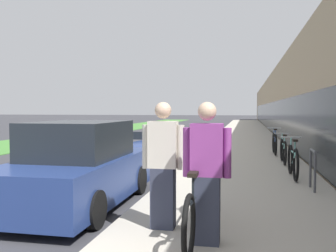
{
  "coord_description": "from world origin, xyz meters",
  "views": [
    {
      "loc": [
        5.5,
        -3.59,
        1.83
      ],
      "look_at": [
        1.83,
        14.04,
        1.02
      ],
      "focal_mm": 40.0,
      "sensor_mm": 36.0,
      "label": 1
    }
  ],
  "objects_px": {
    "bike_rack_hoop": "(313,165)",
    "cruiser_bike_nearest": "(293,161)",
    "cruiser_bike_farthest": "(275,143)",
    "vintage_roadster_curbside": "(145,152)",
    "parked_sedan_curbside": "(79,168)",
    "tandem_bicycle": "(199,205)",
    "person_rider": "(207,173)",
    "person_bystander": "(163,165)",
    "cruiser_bike_middle": "(283,151)"
  },
  "relations": [
    {
      "from": "bike_rack_hoop",
      "to": "cruiser_bike_nearest",
      "type": "height_order",
      "value": "cruiser_bike_nearest"
    },
    {
      "from": "cruiser_bike_farthest",
      "to": "vintage_roadster_curbside",
      "type": "relative_size",
      "value": 0.44
    },
    {
      "from": "cruiser_bike_farthest",
      "to": "parked_sedan_curbside",
      "type": "relative_size",
      "value": 0.43
    },
    {
      "from": "tandem_bicycle",
      "to": "person_rider",
      "type": "distance_m",
      "value": 0.6
    },
    {
      "from": "bike_rack_hoop",
      "to": "tandem_bicycle",
      "type": "bearing_deg",
      "value": -121.41
    },
    {
      "from": "parked_sedan_curbside",
      "to": "cruiser_bike_nearest",
      "type": "bearing_deg",
      "value": 36.32
    },
    {
      "from": "person_bystander",
      "to": "parked_sedan_curbside",
      "type": "bearing_deg",
      "value": 144.46
    },
    {
      "from": "cruiser_bike_farthest",
      "to": "bike_rack_hoop",
      "type": "bearing_deg",
      "value": -87.19
    },
    {
      "from": "bike_rack_hoop",
      "to": "cruiser_bike_nearest",
      "type": "bearing_deg",
      "value": 99.15
    },
    {
      "from": "cruiser_bike_nearest",
      "to": "cruiser_bike_farthest",
      "type": "relative_size",
      "value": 1.06
    },
    {
      "from": "tandem_bicycle",
      "to": "vintage_roadster_curbside",
      "type": "height_order",
      "value": "tandem_bicycle"
    },
    {
      "from": "cruiser_bike_middle",
      "to": "cruiser_bike_farthest",
      "type": "bearing_deg",
      "value": 92.3
    },
    {
      "from": "parked_sedan_curbside",
      "to": "person_rider",
      "type": "bearing_deg",
      "value": -35.83
    },
    {
      "from": "person_bystander",
      "to": "parked_sedan_curbside",
      "type": "distance_m",
      "value": 2.39
    },
    {
      "from": "cruiser_bike_nearest",
      "to": "cruiser_bike_farthest",
      "type": "distance_m",
      "value": 4.88
    },
    {
      "from": "tandem_bicycle",
      "to": "vintage_roadster_curbside",
      "type": "distance_m",
      "value": 6.92
    },
    {
      "from": "person_bystander",
      "to": "cruiser_bike_nearest",
      "type": "height_order",
      "value": "person_bystander"
    },
    {
      "from": "bike_rack_hoop",
      "to": "cruiser_bike_farthest",
      "type": "bearing_deg",
      "value": 92.81
    },
    {
      "from": "person_bystander",
      "to": "cruiser_bike_nearest",
      "type": "xyz_separation_m",
      "value": [
        2.29,
        4.48,
        -0.49
      ]
    },
    {
      "from": "bike_rack_hoop",
      "to": "vintage_roadster_curbside",
      "type": "distance_m",
      "value": 5.52
    },
    {
      "from": "cruiser_bike_middle",
      "to": "vintage_roadster_curbside",
      "type": "height_order",
      "value": "vintage_roadster_curbside"
    },
    {
      "from": "parked_sedan_curbside",
      "to": "vintage_roadster_curbside",
      "type": "distance_m",
      "value": 4.9
    },
    {
      "from": "person_bystander",
      "to": "cruiser_bike_nearest",
      "type": "bearing_deg",
      "value": 62.94
    },
    {
      "from": "person_bystander",
      "to": "bike_rack_hoop",
      "type": "height_order",
      "value": "person_bystander"
    },
    {
      "from": "cruiser_bike_middle",
      "to": "parked_sedan_curbside",
      "type": "relative_size",
      "value": 0.41
    },
    {
      "from": "cruiser_bike_middle",
      "to": "bike_rack_hoop",
      "type": "bearing_deg",
      "value": -86.88
    },
    {
      "from": "cruiser_bike_farthest",
      "to": "person_rider",
      "type": "bearing_deg",
      "value": -98.87
    },
    {
      "from": "tandem_bicycle",
      "to": "bike_rack_hoop",
      "type": "height_order",
      "value": "tandem_bicycle"
    },
    {
      "from": "person_bystander",
      "to": "cruiser_bike_nearest",
      "type": "relative_size",
      "value": 0.96
    },
    {
      "from": "person_rider",
      "to": "vintage_roadster_curbside",
      "type": "relative_size",
      "value": 0.44
    },
    {
      "from": "cruiser_bike_farthest",
      "to": "cruiser_bike_middle",
      "type": "bearing_deg",
      "value": -87.7
    },
    {
      "from": "person_rider",
      "to": "person_bystander",
      "type": "bearing_deg",
      "value": 143.36
    },
    {
      "from": "parked_sedan_curbside",
      "to": "cruiser_bike_farthest",
      "type": "bearing_deg",
      "value": 62.6
    },
    {
      "from": "person_bystander",
      "to": "vintage_roadster_curbside",
      "type": "bearing_deg",
      "value": 107.57
    },
    {
      "from": "cruiser_bike_middle",
      "to": "cruiser_bike_farthest",
      "type": "relative_size",
      "value": 0.96
    },
    {
      "from": "bike_rack_hoop",
      "to": "parked_sedan_curbside",
      "type": "bearing_deg",
      "value": -159.18
    },
    {
      "from": "bike_rack_hoop",
      "to": "vintage_roadster_curbside",
      "type": "relative_size",
      "value": 0.21
    },
    {
      "from": "person_bystander",
      "to": "cruiser_bike_middle",
      "type": "relative_size",
      "value": 1.06
    },
    {
      "from": "bike_rack_hoop",
      "to": "cruiser_bike_farthest",
      "type": "distance_m",
      "value": 6.3
    },
    {
      "from": "person_rider",
      "to": "bike_rack_hoop",
      "type": "relative_size",
      "value": 2.1
    },
    {
      "from": "bike_rack_hoop",
      "to": "parked_sedan_curbside",
      "type": "height_order",
      "value": "parked_sedan_curbside"
    },
    {
      "from": "person_rider",
      "to": "cruiser_bike_middle",
      "type": "xyz_separation_m",
      "value": [
        1.63,
        7.51,
        -0.5
      ]
    },
    {
      "from": "person_rider",
      "to": "vintage_roadster_curbside",
      "type": "xyz_separation_m",
      "value": [
        -2.65,
        6.77,
        -0.56
      ]
    },
    {
      "from": "vintage_roadster_curbside",
      "to": "cruiser_bike_middle",
      "type": "bearing_deg",
      "value": 9.87
    },
    {
      "from": "vintage_roadster_curbside",
      "to": "cruiser_bike_farthest",
      "type": "bearing_deg",
      "value": 36.39
    },
    {
      "from": "person_rider",
      "to": "cruiser_bike_nearest",
      "type": "relative_size",
      "value": 0.95
    },
    {
      "from": "cruiser_bike_middle",
      "to": "vintage_roadster_curbside",
      "type": "relative_size",
      "value": 0.42
    },
    {
      "from": "bike_rack_hoop",
      "to": "parked_sedan_curbside",
      "type": "relative_size",
      "value": 0.21
    },
    {
      "from": "person_rider",
      "to": "tandem_bicycle",
      "type": "bearing_deg",
      "value": 113.36
    },
    {
      "from": "bike_rack_hoop",
      "to": "cruiser_bike_farthest",
      "type": "xyz_separation_m",
      "value": [
        -0.31,
        6.29,
        -0.1
      ]
    }
  ]
}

